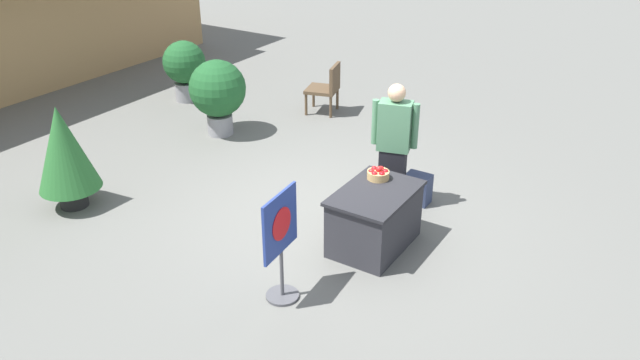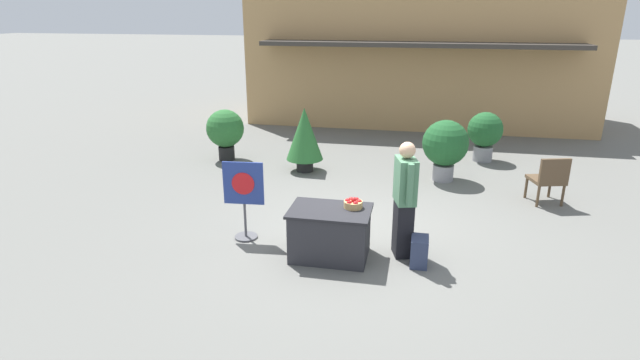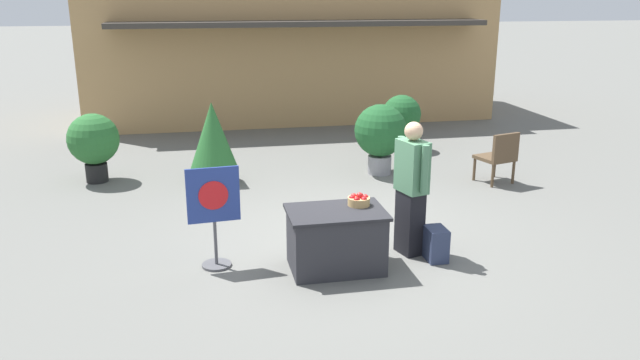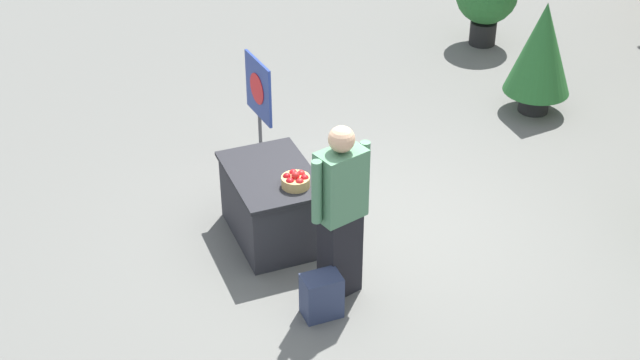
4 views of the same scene
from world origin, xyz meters
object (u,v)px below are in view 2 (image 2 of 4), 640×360
object	(u,v)px
poster_board	(244,197)
potted_plant_far_left	(485,132)
backpack	(419,251)
potted_plant_near_right	(445,145)
display_table	(330,233)
potted_plant_near_left	(305,135)
apple_basket	(353,203)
potted_plant_far_right	(225,130)
person_visitor	(405,199)
patio_chair	(549,178)

from	to	relation	value
poster_board	potted_plant_far_left	size ratio (longest dim) A/B	1.07
backpack	potted_plant_near_right	distance (m)	3.94
display_table	potted_plant_near_left	world-z (taller)	potted_plant_near_left
backpack	potted_plant_near_right	size ratio (longest dim) A/B	0.33
poster_board	apple_basket	bearing A→B (deg)	77.82
potted_plant_far_right	potted_plant_near_right	world-z (taller)	potted_plant_near_right
apple_basket	potted_plant_near_left	distance (m)	4.10
display_table	potted_plant_far_right	distance (m)	5.52
potted_plant_far_left	apple_basket	bearing A→B (deg)	-113.54
display_table	potted_plant_near_right	distance (m)	4.26
person_visitor	potted_plant_far_right	xyz separation A→B (m)	(-4.37, 4.09, -0.14)
display_table	potted_plant_near_right	world-z (taller)	potted_plant_near_right
poster_board	potted_plant_far_right	world-z (taller)	poster_board
person_visitor	potted_plant_far_left	distance (m)	5.52
backpack	poster_board	world-z (taller)	poster_board
backpack	person_visitor	bearing A→B (deg)	132.31
potted_plant_near_left	display_table	bearing A→B (deg)	-71.52
apple_basket	poster_board	distance (m)	1.75
apple_basket	poster_board	bearing A→B (deg)	172.94
backpack	potted_plant_near_left	distance (m)	4.72
patio_chair	poster_board	bearing A→B (deg)	100.92
poster_board	potted_plant_near_left	xyz separation A→B (m)	(0.12, 3.55, 0.12)
potted_plant_far_right	patio_chair	bearing A→B (deg)	-12.23
person_visitor	backpack	size ratio (longest dim) A/B	4.08
person_visitor	backpack	world-z (taller)	person_visitor
display_table	poster_board	distance (m)	1.50
apple_basket	potted_plant_near_left	xyz separation A→B (m)	(-1.62, 3.77, 0.01)
potted_plant_near_left	apple_basket	bearing A→B (deg)	-66.80
display_table	patio_chair	xyz separation A→B (m)	(3.56, 2.87, 0.14)
backpack	potted_plant_far_left	xyz separation A→B (m)	(1.39, 5.54, 0.49)
potted_plant_far_right	potted_plant_near_right	xyz separation A→B (m)	(5.05, -0.49, 0.03)
poster_board	potted_plant_far_left	xyz separation A→B (m)	(4.09, 5.20, -0.00)
display_table	apple_basket	distance (m)	0.55
potted_plant_far_right	potted_plant_near_right	size ratio (longest dim) A/B	0.94
apple_basket	potted_plant_far_right	bearing A→B (deg)	130.80
apple_basket	person_visitor	distance (m)	0.74
potted_plant_near_left	potted_plant_far_right	xyz separation A→B (m)	(-2.04, 0.47, -0.09)
potted_plant_far_left	potted_plant_near_right	world-z (taller)	potted_plant_near_right
display_table	potted_plant_near_left	xyz separation A→B (m)	(-1.30, 3.90, 0.45)
backpack	potted_plant_near_left	size ratio (longest dim) A/B	0.29
display_table	backpack	size ratio (longest dim) A/B	2.77
person_visitor	potted_plant_near_left	distance (m)	4.31
display_table	potted_plant_near_left	size ratio (longest dim) A/B	0.81
potted_plant_near_left	potted_plant_near_right	world-z (taller)	potted_plant_near_left
backpack	potted_plant_far_right	size ratio (longest dim) A/B	0.34
apple_basket	poster_board	xyz separation A→B (m)	(-1.73, 0.21, -0.11)
potted_plant_far_left	poster_board	bearing A→B (deg)	-128.18
person_visitor	poster_board	distance (m)	2.46
display_table	patio_chair	bearing A→B (deg)	38.95
potted_plant_near_left	person_visitor	bearing A→B (deg)	-57.20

